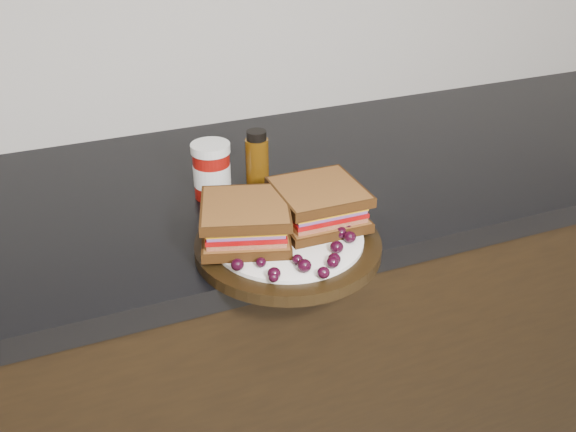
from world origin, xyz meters
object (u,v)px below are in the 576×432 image
plate (288,245)px  oil_bottle (257,162)px  sandwich_left (246,222)px  condiment_jar (212,171)px

plate → oil_bottle: size_ratio=2.47×
sandwich_left → condiment_jar: bearing=105.8°
condiment_jar → oil_bottle: 0.08m
oil_bottle → condiment_jar: bearing=172.4°
plate → sandwich_left: size_ratio=2.19×
plate → oil_bottle: 0.21m
sandwich_left → condiment_jar: (0.01, 0.19, -0.00)m
plate → condiment_jar: 0.22m
plate → sandwich_left: (-0.06, 0.02, 0.04)m
condiment_jar → oil_bottle: size_ratio=0.87×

